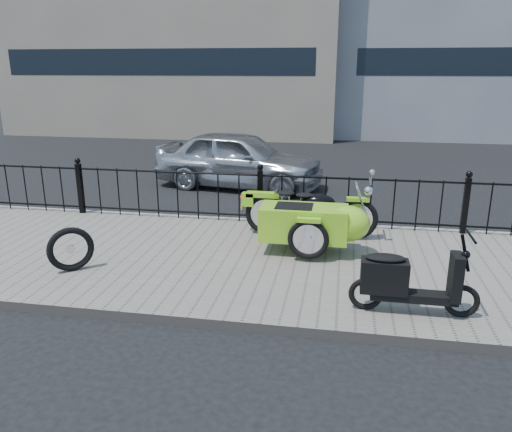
% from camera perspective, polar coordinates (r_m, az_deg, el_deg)
% --- Properties ---
extents(ground, '(120.00, 120.00, 0.00)m').
position_cam_1_polar(ground, '(7.93, -1.10, -4.30)').
color(ground, black).
rests_on(ground, ground).
extents(sidewalk, '(30.00, 3.80, 0.12)m').
position_cam_1_polar(sidewalk, '(7.45, -1.86, -5.23)').
color(sidewalk, slate).
rests_on(sidewalk, ground).
extents(curb, '(30.00, 0.10, 0.12)m').
position_cam_1_polar(curb, '(9.25, 0.62, -0.80)').
color(curb, gray).
rests_on(curb, ground).
extents(iron_fence, '(14.11, 0.11, 1.08)m').
position_cam_1_polar(iron_fence, '(8.97, 0.49, 2.15)').
color(iron_fence, black).
rests_on(iron_fence, sidewalk).
extents(motorcycle_sidecar, '(2.28, 1.48, 0.98)m').
position_cam_1_polar(motorcycle_sidecar, '(7.66, 6.89, -0.49)').
color(motorcycle_sidecar, black).
rests_on(motorcycle_sidecar, sidewalk).
extents(scooter, '(1.46, 0.42, 0.99)m').
position_cam_1_polar(scooter, '(5.96, 16.68, -7.20)').
color(scooter, black).
rests_on(scooter, sidewalk).
extents(spare_tire, '(0.55, 0.47, 0.63)m').
position_cam_1_polar(spare_tire, '(7.33, -20.42, -3.58)').
color(spare_tire, black).
rests_on(spare_tire, sidewalk).
extents(sedan_car, '(4.26, 2.27, 1.38)m').
position_cam_1_polar(sedan_car, '(12.12, -1.94, 6.49)').
color(sedan_car, '#AAADB1').
rests_on(sedan_car, ground).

